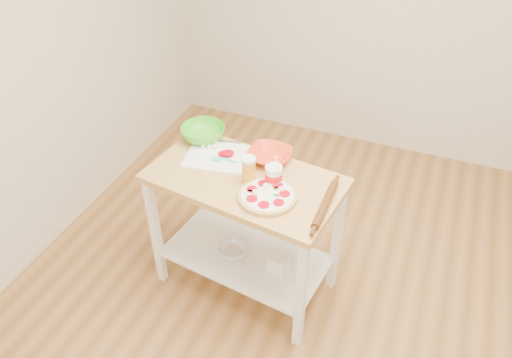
{
  "coord_description": "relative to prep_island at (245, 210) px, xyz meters",
  "views": [
    {
      "loc": [
        0.4,
        -1.85,
        2.66
      ],
      "look_at": [
        -0.47,
        0.29,
        0.85
      ],
      "focal_mm": 35.0,
      "sensor_mm": 36.0,
      "label": 1
    }
  ],
  "objects": [
    {
      "name": "shelf_bin",
      "position": [
        0.24,
        -0.03,
        -0.33
      ],
      "size": [
        0.13,
        0.13,
        0.11
      ],
      "primitive_type": "cube",
      "rotation": [
        0.0,
        0.0,
        -0.13
      ],
      "color": "white",
      "rests_on": "prep_island"
    },
    {
      "name": "spatula",
      "position": [
        -0.17,
        0.09,
        0.27
      ],
      "size": [
        0.15,
        0.05,
        0.01
      ],
      "rotation": [
        0.0,
        0.0,
        -0.09
      ],
      "color": "#33C2BF",
      "rests_on": "cutting_board"
    },
    {
      "name": "orange_bowl",
      "position": [
        0.07,
        0.21,
        0.29
      ],
      "size": [
        0.26,
        0.26,
        0.06
      ],
      "primitive_type": "imported",
      "rotation": [
        0.0,
        0.0,
        -0.01
      ],
      "color": "red",
      "rests_on": "prep_island"
    },
    {
      "name": "room_shell",
      "position": [
        0.51,
        -0.22,
        0.7
      ],
      "size": [
        4.04,
        4.54,
        2.74
      ],
      "color": "olive",
      "rests_on": "ground"
    },
    {
      "name": "pizza",
      "position": [
        0.19,
        -0.12,
        0.27
      ],
      "size": [
        0.33,
        0.33,
        0.05
      ],
      "rotation": [
        0.0,
        0.0,
        0.13
      ],
      "color": "tan",
      "rests_on": "prep_island"
    },
    {
      "name": "yogurt_tub",
      "position": [
        0.18,
        0.01,
        0.31
      ],
      "size": [
        0.1,
        0.1,
        0.21
      ],
      "color": "white",
      "rests_on": "prep_island"
    },
    {
      "name": "knife",
      "position": [
        -0.31,
        0.24,
        0.27
      ],
      "size": [
        0.26,
        0.12,
        0.01
      ],
      "rotation": [
        0.0,
        0.0,
        0.33
      ],
      "color": "silver",
      "rests_on": "cutting_board"
    },
    {
      "name": "rolling_pin",
      "position": [
        0.5,
        -0.08,
        0.28
      ],
      "size": [
        0.04,
        0.39,
        0.04
      ],
      "primitive_type": "cylinder",
      "rotation": [
        1.57,
        0.0,
        -0.0
      ],
      "color": "#583214",
      "rests_on": "prep_island"
    },
    {
      "name": "prep_island",
      "position": [
        0.0,
        0.0,
        0.0
      ],
      "size": [
        1.19,
        0.75,
        0.9
      ],
      "rotation": [
        0.0,
        0.0,
        -0.13
      ],
      "color": "tan",
      "rests_on": "ground"
    },
    {
      "name": "cutting_board",
      "position": [
        -0.22,
        0.13,
        0.26
      ],
      "size": [
        0.45,
        0.36,
        0.04
      ],
      "rotation": [
        0.0,
        0.0,
        0.17
      ],
      "color": "white",
      "rests_on": "prep_island"
    },
    {
      "name": "beer_pint",
      "position": [
        0.04,
        -0.02,
        0.34
      ],
      "size": [
        0.08,
        0.08,
        0.16
      ],
      "color": "gold",
      "rests_on": "prep_island"
    },
    {
      "name": "shelf_glass_bowl",
      "position": [
        -0.08,
        -0.02,
        -0.35
      ],
      "size": [
        0.22,
        0.22,
        0.06
      ],
      "primitive_type": "imported",
      "rotation": [
        0.0,
        0.0,
        0.13
      ],
      "color": "silver",
      "rests_on": "prep_island"
    },
    {
      "name": "green_bowl",
      "position": [
        -0.4,
        0.27,
        0.3
      ],
      "size": [
        0.35,
        0.35,
        0.09
      ],
      "primitive_type": "imported",
      "rotation": [
        0.0,
        0.0,
        0.3
      ],
      "color": "green",
      "rests_on": "prep_island"
    }
  ]
}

